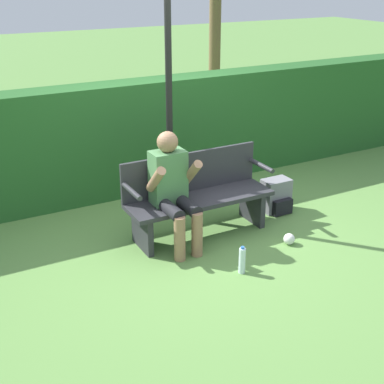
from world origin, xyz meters
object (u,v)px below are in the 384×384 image
object	(u,v)px
signpost	(169,72)
park_bench	(197,195)
person_seated	(173,186)
backpack	(276,196)
water_bottle	(242,260)

from	to	relation	value
signpost	park_bench	bearing A→B (deg)	-81.43
person_seated	backpack	xyz separation A→B (m)	(1.40, 0.15, -0.45)
person_seated	signpost	world-z (taller)	signpost
backpack	signpost	size ratio (longest dim) A/B	0.13
park_bench	water_bottle	bearing A→B (deg)	-92.47
water_bottle	person_seated	bearing A→B (deg)	110.46
water_bottle	signpost	distance (m)	2.05
signpost	person_seated	bearing A→B (deg)	-113.99
park_bench	backpack	xyz separation A→B (m)	(1.06, 0.03, -0.24)
backpack	water_bottle	distance (m)	1.45
person_seated	water_bottle	world-z (taller)	person_seated
backpack	signpost	xyz separation A→B (m)	(-1.13, 0.45, 1.44)
signpost	backpack	bearing A→B (deg)	-21.72
person_seated	backpack	bearing A→B (deg)	6.25
park_bench	signpost	distance (m)	1.30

